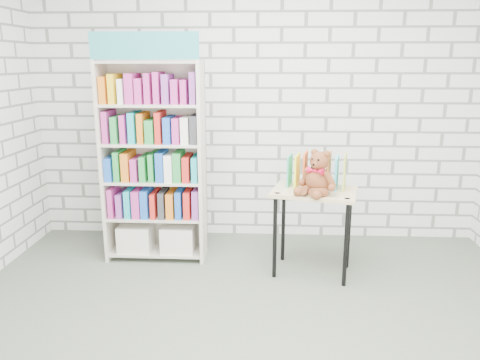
{
  "coord_description": "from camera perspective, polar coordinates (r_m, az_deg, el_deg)",
  "views": [
    {
      "loc": [
        0.08,
        -2.75,
        1.8
      ],
      "look_at": [
        -0.12,
        0.95,
        0.86
      ],
      "focal_mm": 35.0,
      "sensor_mm": 36.0,
      "label": 1
    }
  ],
  "objects": [
    {
      "name": "ground",
      "position": [
        3.28,
        1.23,
        -18.99
      ],
      "size": [
        4.5,
        4.5,
        0.0
      ],
      "primitive_type": "plane",
      "color": "#4E5649",
      "rests_on": "ground"
    },
    {
      "name": "room_shell",
      "position": [
        2.75,
        1.43,
        13.94
      ],
      "size": [
        4.52,
        4.02,
        2.81
      ],
      "color": "silver",
      "rests_on": "ground"
    },
    {
      "name": "bookshelf",
      "position": [
        4.31,
        -10.42,
        2.35
      ],
      "size": [
        0.91,
        0.35,
        2.04
      ],
      "color": "beige",
      "rests_on": "ground"
    },
    {
      "name": "display_table",
      "position": [
        4.02,
        9.0,
        -2.67
      ],
      "size": [
        0.79,
        0.63,
        0.75
      ],
      "color": "tan",
      "rests_on": "ground"
    },
    {
      "name": "table_books",
      "position": [
        4.06,
        9.34,
        1.14
      ],
      "size": [
        0.52,
        0.32,
        0.29
      ],
      "color": "teal",
      "rests_on": "display_table"
    },
    {
      "name": "teddy_bear",
      "position": [
        3.85,
        9.44,
        0.42
      ],
      "size": [
        0.35,
        0.34,
        0.36
      ],
      "color": "brown",
      "rests_on": "display_table"
    }
  ]
}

